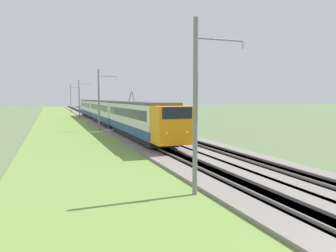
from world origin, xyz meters
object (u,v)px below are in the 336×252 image
object	(u,v)px
catenary_mast_mid	(99,100)
catenary_mast_far	(79,99)
catenary_mast_near	(197,106)
catenary_mast_distant	(71,98)
passenger_train	(107,111)

from	to	relation	value
catenary_mast_mid	catenary_mast_far	world-z (taller)	catenary_mast_far
catenary_mast_near	catenary_mast_far	size ratio (longest dim) A/B	0.94
catenary_mast_distant	catenary_mast_near	bearing A→B (deg)	-180.00
passenger_train	catenary_mast_near	xyz separation A→B (m)	(-40.74, 2.60, 1.70)
catenary_mast_near	catenary_mast_distant	world-z (taller)	catenary_mast_distant
passenger_train	catenary_mast_mid	bearing A→B (deg)	-14.32
catenary_mast_mid	catenary_mast_far	distance (m)	30.53
passenger_train	catenary_mast_mid	xyz separation A→B (m)	(-10.21, 2.61, 1.82)
catenary_mast_far	catenary_mast_distant	distance (m)	30.53
catenary_mast_mid	catenary_mast_distant	xyz separation A→B (m)	(61.06, 0.00, 0.20)
catenary_mast_mid	catenary_mast_distant	distance (m)	61.06
catenary_mast_near	catenary_mast_mid	xyz separation A→B (m)	(30.53, 0.00, 0.12)
catenary_mast_mid	catenary_mast_far	size ratio (longest dim) A/B	0.97
catenary_mast_far	catenary_mast_distant	size ratio (longest dim) A/B	0.98
catenary_mast_near	catenary_mast_far	bearing A→B (deg)	0.00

